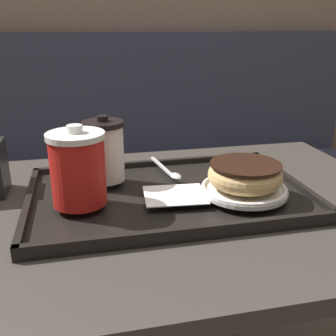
{
  "coord_description": "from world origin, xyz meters",
  "views": [
    {
      "loc": [
        -0.17,
        -0.68,
        1.02
      ],
      "look_at": [
        -0.01,
        0.02,
        0.76
      ],
      "focal_mm": 42.0,
      "sensor_mm": 36.0,
      "label": 1
    }
  ],
  "objects": [
    {
      "name": "cafe_table",
      "position": [
        0.0,
        0.0,
        0.55
      ],
      "size": [
        0.93,
        0.65,
        0.7
      ],
      "color": "#38332D",
      "rests_on": "ground_plane"
    },
    {
      "name": "spoon",
      "position": [
        0.01,
        0.08,
        0.73
      ],
      "size": [
        0.04,
        0.16,
        0.01
      ],
      "rotation": [
        0.0,
        0.0,
        4.86
      ],
      "color": "silver",
      "rests_on": "serving_tray"
    },
    {
      "name": "napkin_paper",
      "position": [
        -0.01,
        -0.02,
        0.73
      ],
      "size": [
        0.12,
        0.11,
        0.0
      ],
      "rotation": [
        0.0,
        0.0,
        -0.09
      ],
      "color": "white",
      "rests_on": "serving_tray"
    },
    {
      "name": "coffee_cup_front",
      "position": [
        -0.18,
        -0.02,
        0.79
      ],
      "size": [
        0.1,
        0.1,
        0.14
      ],
      "color": "red",
      "rests_on": "serving_tray"
    },
    {
      "name": "plate_with_chocolate_donut",
      "position": [
        0.12,
        -0.04,
        0.73
      ],
      "size": [
        0.16,
        0.16,
        0.01
      ],
      "color": "white",
      "rests_on": "serving_tray"
    },
    {
      "name": "booth_bench",
      "position": [
        0.2,
        0.87,
        0.32
      ],
      "size": [
        1.68,
        0.44,
        1.0
      ],
      "color": "#33384C",
      "rests_on": "ground_plane"
    },
    {
      "name": "coffee_cup_rear",
      "position": [
        -0.13,
        0.09,
        0.79
      ],
      "size": [
        0.08,
        0.08,
        0.13
      ],
      "color": "white",
      "rests_on": "serving_tray"
    },
    {
      "name": "serving_tray",
      "position": [
        -0.01,
        0.02,
        0.71
      ],
      "size": [
        0.54,
        0.34,
        0.02
      ],
      "color": "black",
      "rests_on": "cafe_table"
    },
    {
      "name": "donut_chocolate_glazed",
      "position": [
        0.12,
        -0.04,
        0.76
      ],
      "size": [
        0.14,
        0.14,
        0.04
      ],
      "color": "#DBB270",
      "rests_on": "plate_with_chocolate_donut"
    }
  ]
}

